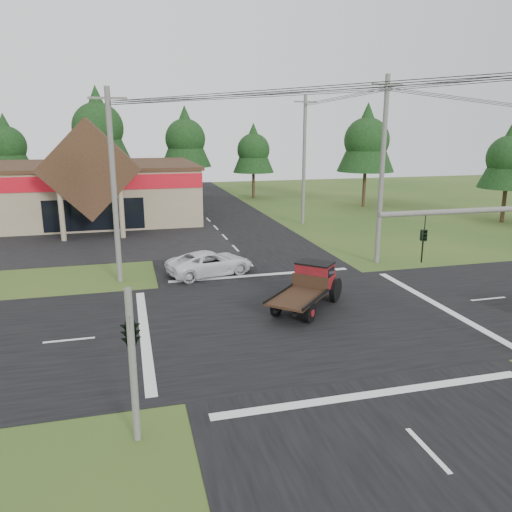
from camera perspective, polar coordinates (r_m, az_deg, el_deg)
name	(u,v)px	position (r m, az deg, el deg)	size (l,w,h in m)	color
ground	(301,318)	(22.99, 5.20, -7.05)	(120.00, 120.00, 0.00)	#2B4C1B
road_ns	(301,318)	(22.98, 5.20, -7.03)	(12.00, 120.00, 0.02)	black
road_ew	(301,318)	(22.98, 5.20, -7.02)	(120.00, 12.00, 0.02)	black
parking_apron	(37,244)	(40.52, -23.71, 1.23)	(28.00, 14.00, 0.02)	black
cvs_building	(32,191)	(50.66, -24.19, 6.78)	(30.40, 18.20, 9.19)	gray
traffic_signal_corner	(130,318)	(13.66, -14.24, -6.87)	(0.53, 2.48, 4.40)	#595651
utility_pole_nw	(114,185)	(28.26, -15.96, 7.76)	(2.00, 0.30, 10.50)	#595651
utility_pole_ne	(382,170)	(32.13, 14.21, 9.51)	(2.00, 0.30, 11.50)	#595651
utility_pole_n	(304,159)	(44.90, 5.52, 10.94)	(2.00, 0.30, 11.20)	#595651
tree_row_b	(6,144)	(63.38, -26.69, 11.37)	(5.60, 5.60, 10.10)	#332316
tree_row_c	(98,125)	(61.15, -17.65, 14.04)	(7.28, 7.28, 13.13)	#332316
tree_row_d	(185,137)	(62.54, -8.09, 13.31)	(6.16, 6.16, 11.11)	#332316
tree_row_e	(253,148)	(62.08, -0.30, 12.20)	(5.04, 5.04, 9.09)	#332316
tree_side_ne	(367,138)	(56.17, 12.55, 13.02)	(6.16, 6.16, 11.11)	#332316
tree_side_e_near	(510,156)	(50.71, 27.01, 10.19)	(5.04, 5.04, 9.09)	#332316
antique_flatbed_truck	(306,288)	(23.72, 5.77, -3.66)	(1.93, 5.07, 2.12)	#580C16
white_pickup	(210,263)	(29.41, -5.27, -0.80)	(2.34, 5.08, 1.41)	white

